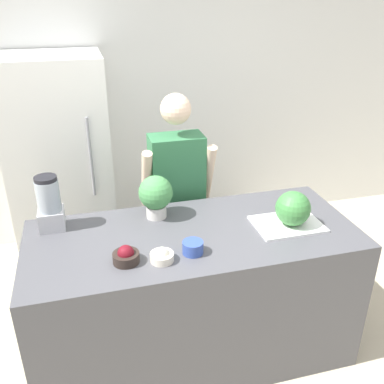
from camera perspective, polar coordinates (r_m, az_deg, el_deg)
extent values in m
cube|color=white|center=(4.00, -6.49, 12.14)|extent=(8.00, 0.06, 2.60)
cube|color=#4C4C51|center=(2.80, 0.23, -13.47)|extent=(1.96, 0.84, 0.91)
cube|color=white|center=(3.71, -17.03, 3.40)|extent=(0.80, 0.68, 1.78)
cylinder|color=gray|center=(3.31, -13.35, 4.47)|extent=(0.02, 0.02, 0.62)
cube|color=#4C608C|center=(3.34, -1.87, -7.81)|extent=(0.28, 0.18, 0.77)
cube|color=#337247|center=(3.03, -2.05, 2.62)|extent=(0.37, 0.22, 0.54)
sphere|color=beige|center=(2.88, -2.19, 11.01)|extent=(0.21, 0.21, 0.21)
cylinder|color=beige|center=(2.96, -6.07, 1.71)|extent=(0.07, 0.22, 0.46)
cylinder|color=beige|center=(3.05, 2.21, 2.59)|extent=(0.07, 0.22, 0.46)
cube|color=white|center=(2.68, 12.60, -4.20)|extent=(0.41, 0.30, 0.01)
sphere|color=#3D7F3D|center=(2.63, 13.31, -2.15)|extent=(0.21, 0.21, 0.21)
cylinder|color=#2D231E|center=(2.30, -8.78, -8.63)|extent=(0.14, 0.14, 0.06)
sphere|color=maroon|center=(2.29, -8.82, -8.06)|extent=(0.09, 0.09, 0.09)
cylinder|color=beige|center=(2.30, -4.02, -8.65)|extent=(0.13, 0.13, 0.05)
sphere|color=white|center=(2.28, -4.04, -8.18)|extent=(0.07, 0.07, 0.07)
cylinder|color=#334C9E|center=(2.34, 0.12, -7.40)|extent=(0.12, 0.12, 0.07)
cube|color=#B7B7BC|center=(2.70, -18.18, -3.43)|extent=(0.15, 0.15, 0.12)
cylinder|color=#99A3AD|center=(2.63, -18.64, -0.46)|extent=(0.14, 0.14, 0.19)
cylinder|color=black|center=(2.59, -18.97, 1.69)|extent=(0.13, 0.13, 0.02)
cylinder|color=beige|center=(2.70, -4.77, -2.56)|extent=(0.13, 0.13, 0.08)
sphere|color=#478E4C|center=(2.64, -4.87, -0.07)|extent=(0.21, 0.21, 0.21)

